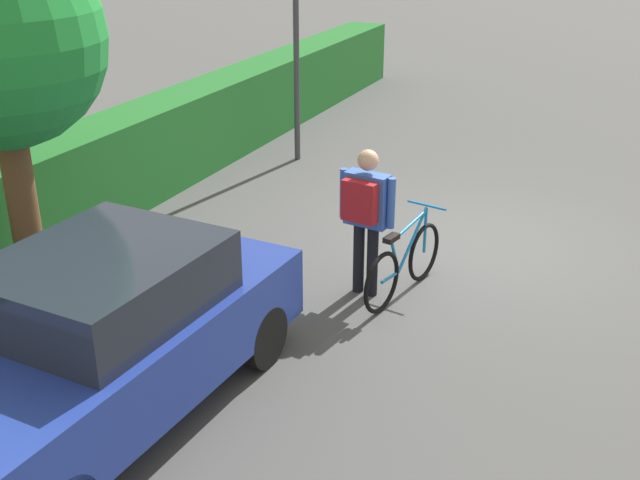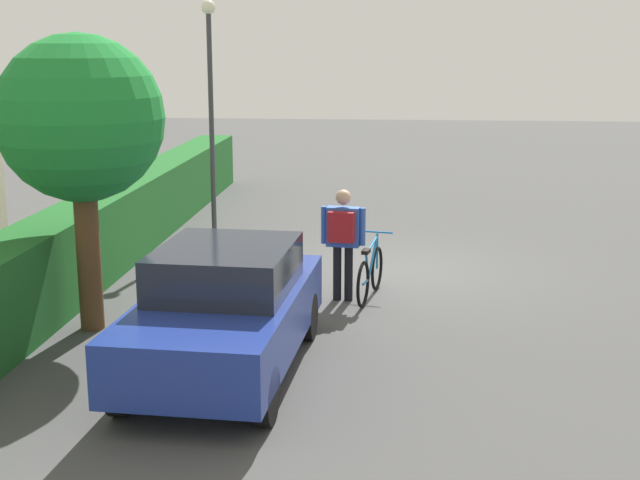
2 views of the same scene
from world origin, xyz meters
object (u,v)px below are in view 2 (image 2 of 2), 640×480
street_lamp (211,89)px  tree_kerbside (80,121)px  parked_car_near (225,309)px  person_rider (343,234)px  bicycle (370,274)px

street_lamp → tree_kerbside: street_lamp is taller
parked_car_near → tree_kerbside: size_ratio=1.01×
parked_car_near → person_rider: size_ratio=2.35×
parked_car_near → bicycle: 3.68m
street_lamp → parked_car_near: bearing=-167.0°
person_rider → parked_car_near: bearing=158.5°
street_lamp → tree_kerbside: 5.96m
bicycle → person_rider: (-0.17, 0.42, 0.68)m
street_lamp → tree_kerbside: bearing=175.3°
person_rider → street_lamp: 5.55m
bicycle → street_lamp: 5.92m
person_rider → bicycle: bearing=-67.7°
bicycle → parked_car_near: bearing=153.3°
parked_car_near → bicycle: parked_car_near is taller
bicycle → tree_kerbside: (-1.82, 3.84, 2.51)m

